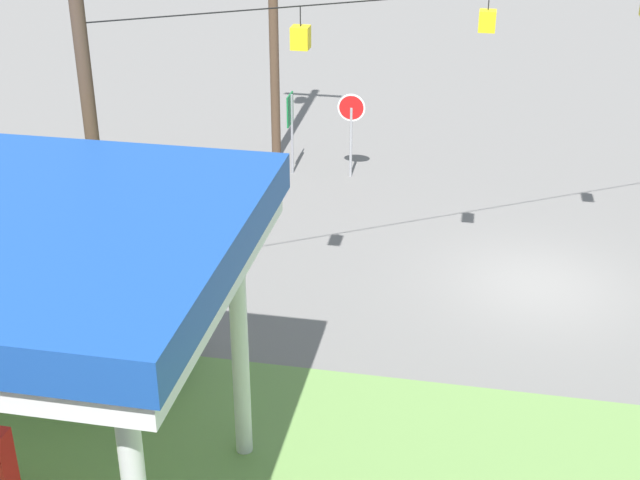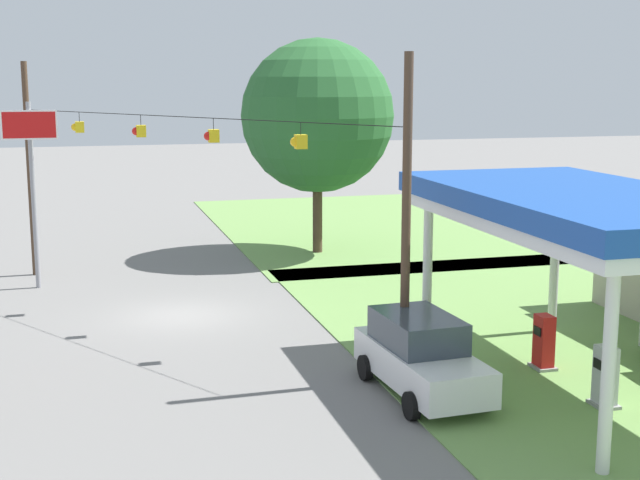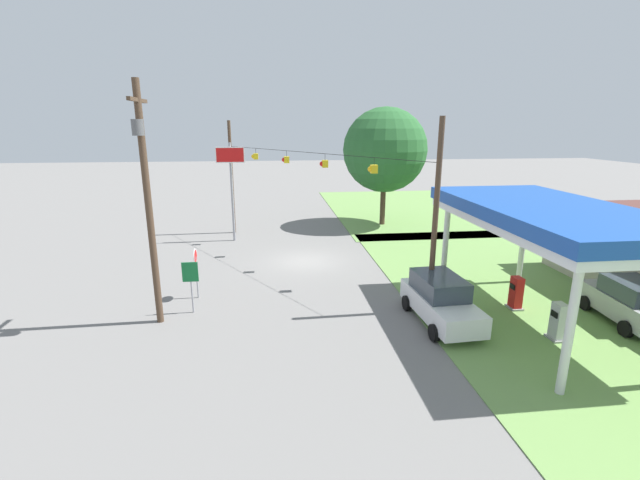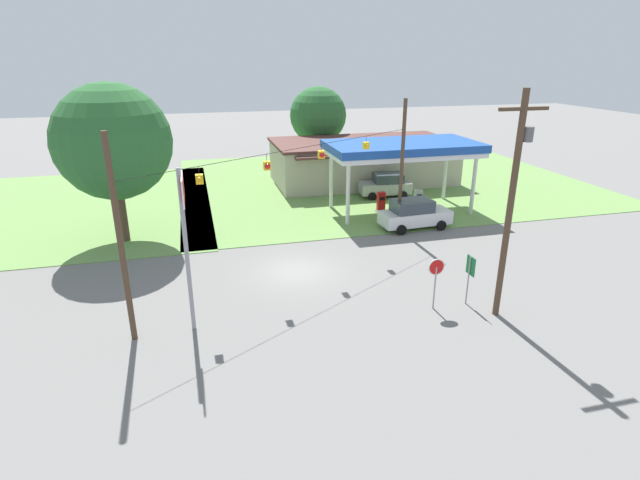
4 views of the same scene
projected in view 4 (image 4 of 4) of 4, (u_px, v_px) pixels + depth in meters
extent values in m
plane|color=slate|center=(297.00, 271.00, 27.25)|extent=(160.00, 160.00, 0.00)
cube|color=#6B934C|center=(380.00, 180.00, 46.58)|extent=(36.00, 28.00, 0.04)
cube|color=#6B934C|center=(48.00, 209.00, 38.00)|extent=(24.00, 24.00, 0.04)
cube|color=silver|center=(402.00, 152.00, 36.13)|extent=(10.73, 5.46, 0.35)
cube|color=#19479E|center=(403.00, 146.00, 35.97)|extent=(10.93, 5.66, 0.55)
cylinder|color=silver|center=(348.00, 195.00, 33.89)|extent=(0.28, 0.28, 4.26)
cylinder|color=silver|center=(473.00, 186.00, 36.12)|extent=(0.28, 0.28, 4.26)
cylinder|color=silver|center=(331.00, 180.00, 37.75)|extent=(0.28, 0.28, 4.26)
cylinder|color=silver|center=(445.00, 173.00, 39.98)|extent=(0.28, 0.28, 4.26)
cube|color=#B2A893|center=(363.00, 163.00, 45.55)|extent=(15.88, 7.82, 3.58)
cube|color=#512D28|center=(363.00, 142.00, 44.88)|extent=(16.18, 8.12, 0.24)
cube|color=#512D28|center=(380.00, 154.00, 41.15)|extent=(14.29, 0.70, 0.20)
cube|color=gray|center=(381.00, 211.00, 37.32)|extent=(0.71, 0.56, 0.12)
cube|color=red|center=(381.00, 201.00, 37.05)|extent=(0.55, 0.40, 1.43)
cube|color=black|center=(382.00, 199.00, 36.75)|extent=(0.39, 0.03, 0.24)
cube|color=gray|center=(417.00, 209.00, 38.01)|extent=(0.71, 0.56, 0.12)
cube|color=silver|center=(418.00, 199.00, 37.74)|extent=(0.55, 0.40, 1.43)
cube|color=black|center=(419.00, 196.00, 37.45)|extent=(0.39, 0.03, 0.24)
cube|color=white|center=(415.00, 217.00, 33.70)|extent=(4.87, 2.13, 0.87)
cube|color=#333D47|center=(412.00, 206.00, 33.33)|extent=(2.72, 1.85, 0.80)
cylinder|color=black|center=(427.00, 217.00, 35.12)|extent=(0.69, 0.26, 0.68)
cylinder|color=black|center=(441.00, 225.00, 33.44)|extent=(0.69, 0.26, 0.68)
cylinder|color=black|center=(389.00, 221.00, 34.27)|extent=(0.69, 0.26, 0.68)
cylinder|color=black|center=(401.00, 230.00, 32.59)|extent=(0.69, 0.26, 0.68)
cube|color=#9E9EA3|center=(385.00, 188.00, 41.08)|extent=(4.31, 2.21, 0.89)
cube|color=#333D47|center=(388.00, 178.00, 40.83)|extent=(2.43, 1.89, 0.73)
cylinder|color=black|center=(372.00, 196.00, 40.16)|extent=(0.70, 0.28, 0.68)
cylinder|color=black|center=(366.00, 191.00, 41.91)|extent=(0.70, 0.28, 0.68)
cylinder|color=black|center=(403.00, 195.00, 40.56)|extent=(0.70, 0.28, 0.68)
cylinder|color=black|center=(396.00, 189.00, 42.31)|extent=(0.70, 0.28, 0.68)
cylinder|color=#99999E|center=(435.00, 288.00, 22.93)|extent=(0.08, 0.08, 2.10)
cylinder|color=white|center=(436.00, 267.00, 22.56)|extent=(0.80, 0.03, 0.80)
cylinder|color=red|center=(436.00, 267.00, 22.56)|extent=(0.70, 0.03, 0.70)
cylinder|color=gray|center=(187.00, 253.00, 20.35)|extent=(0.18, 0.18, 7.05)
cube|color=white|center=(183.00, 189.00, 19.43)|extent=(0.06, 2.01, 1.09)
cube|color=red|center=(183.00, 189.00, 19.43)|extent=(0.07, 1.89, 0.97)
cylinder|color=gray|center=(468.00, 280.00, 23.33)|extent=(0.07, 0.07, 2.40)
cube|color=#146B33|center=(471.00, 266.00, 23.07)|extent=(0.04, 0.70, 0.90)
cylinder|color=#4C3828|center=(510.00, 210.00, 21.05)|extent=(0.28, 0.28, 9.92)
cube|color=#4C3828|center=(524.00, 109.00, 19.59)|extent=(2.20, 0.14, 0.14)
cylinder|color=#59595B|center=(528.00, 134.00, 20.02)|extent=(0.44, 0.44, 0.60)
cylinder|color=#4C3828|center=(120.00, 243.00, 19.33)|extent=(0.24, 0.24, 8.58)
cylinder|color=#4C3828|center=(402.00, 167.00, 32.16)|extent=(0.24, 0.24, 8.58)
cylinder|color=black|center=(295.00, 149.00, 24.90)|extent=(16.06, 10.02, 0.02)
cylinder|color=black|center=(199.00, 170.00, 21.12)|extent=(0.02, 0.02, 0.35)
cube|color=yellow|center=(199.00, 179.00, 21.25)|extent=(0.32, 0.32, 0.40)
sphere|color=yellow|center=(200.00, 180.00, 21.09)|extent=(0.28, 0.28, 0.28)
cylinder|color=black|center=(267.00, 158.00, 23.68)|extent=(0.02, 0.02, 0.35)
cube|color=yellow|center=(267.00, 166.00, 23.81)|extent=(0.32, 0.32, 0.40)
sphere|color=red|center=(267.00, 166.00, 23.66)|extent=(0.28, 0.28, 0.28)
cylinder|color=black|center=(321.00, 147.00, 26.24)|extent=(0.02, 0.02, 0.35)
cube|color=yellow|center=(321.00, 155.00, 26.38)|extent=(0.32, 0.32, 0.40)
sphere|color=red|center=(322.00, 155.00, 26.22)|extent=(0.28, 0.28, 0.28)
cylinder|color=black|center=(366.00, 139.00, 28.81)|extent=(0.02, 0.02, 0.35)
cube|color=yellow|center=(366.00, 146.00, 28.94)|extent=(0.32, 0.32, 0.40)
sphere|color=yellow|center=(367.00, 146.00, 28.79)|extent=(0.28, 0.28, 0.28)
cylinder|color=#4C3828|center=(318.00, 154.00, 50.67)|extent=(0.44, 0.44, 3.15)
sphere|color=#28602D|center=(318.00, 115.00, 49.33)|extent=(5.59, 5.59, 5.59)
cylinder|color=#4C3828|center=(123.00, 214.00, 31.07)|extent=(0.44, 0.44, 3.50)
sphere|color=#28602D|center=(113.00, 142.00, 29.48)|extent=(6.89, 6.89, 6.89)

